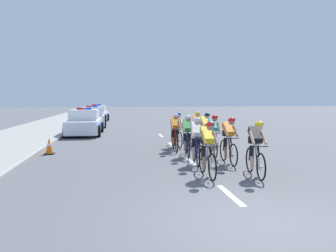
% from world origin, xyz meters
% --- Properties ---
extents(ground_plane, '(160.00, 160.00, 0.00)m').
position_xyz_m(ground_plane, '(0.00, 0.00, 0.00)').
color(ground_plane, '#56565B').
extents(sidewalk_slab, '(4.34, 60.00, 0.12)m').
position_xyz_m(sidewalk_slab, '(-7.59, 14.00, 0.06)').
color(sidewalk_slab, gray).
rests_on(sidewalk_slab, ground).
extents(kerb_edge, '(0.16, 60.00, 0.13)m').
position_xyz_m(kerb_edge, '(-5.50, 14.00, 0.07)').
color(kerb_edge, '#9E9E99').
rests_on(kerb_edge, ground).
extents(lane_markings_centre, '(0.14, 17.60, 0.01)m').
position_xyz_m(lane_markings_centre, '(0.00, 5.78, 0.00)').
color(lane_markings_centre, white).
rests_on(lane_markings_centre, ground).
extents(cyclist_lead, '(0.42, 1.72, 1.56)m').
position_xyz_m(cyclist_lead, '(-0.05, 3.53, 0.79)').
color(cyclist_lead, black).
rests_on(cyclist_lead, ground).
extents(cyclist_second, '(0.45, 1.72, 1.56)m').
position_xyz_m(cyclist_second, '(1.25, 3.36, 0.79)').
color(cyclist_second, black).
rests_on(cyclist_second, ground).
extents(cyclist_third, '(0.45, 1.72, 1.56)m').
position_xyz_m(cyclist_third, '(0.06, 5.27, 0.79)').
color(cyclist_third, black).
rests_on(cyclist_third, ground).
extents(cyclist_fourth, '(0.42, 1.72, 1.56)m').
position_xyz_m(cyclist_fourth, '(1.12, 5.19, 0.79)').
color(cyclist_fourth, black).
rests_on(cyclist_fourth, ground).
extents(cyclist_fifth, '(0.45, 1.72, 1.56)m').
position_xyz_m(cyclist_fifth, '(0.08, 6.76, 0.79)').
color(cyclist_fifth, black).
rests_on(cyclist_fifth, ground).
extents(cyclist_sixth, '(0.45, 1.72, 1.56)m').
position_xyz_m(cyclist_sixth, '(1.07, 6.77, 0.79)').
color(cyclist_sixth, black).
rests_on(cyclist_sixth, ground).
extents(cyclist_seventh, '(0.42, 1.72, 1.56)m').
position_xyz_m(cyclist_seventh, '(-0.14, 8.16, 0.79)').
color(cyclist_seventh, black).
rests_on(cyclist_seventh, ground).
extents(cyclist_eighth, '(0.43, 1.72, 1.56)m').
position_xyz_m(cyclist_eighth, '(1.22, 8.52, 0.79)').
color(cyclist_eighth, black).
rests_on(cyclist_eighth, ground).
extents(cyclist_ninth, '(0.45, 1.72, 1.56)m').
position_xyz_m(cyclist_ninth, '(0.10, 9.13, 0.79)').
color(cyclist_ninth, black).
rests_on(cyclist_ninth, ground).
extents(cyclist_tenth, '(0.45, 1.72, 1.56)m').
position_xyz_m(cyclist_tenth, '(1.13, 9.67, 0.79)').
color(cyclist_tenth, black).
rests_on(cyclist_tenth, ground).
extents(police_car_nearest, '(2.05, 4.43, 1.59)m').
position_xyz_m(police_car_nearest, '(-4.37, 14.87, 0.68)').
color(police_car_nearest, white).
rests_on(police_car_nearest, ground).
extents(police_car_second, '(2.20, 4.50, 1.59)m').
position_xyz_m(police_car_second, '(-4.37, 20.54, 0.68)').
color(police_car_second, silver).
rests_on(police_car_second, ground).
extents(police_car_third, '(2.20, 4.50, 1.59)m').
position_xyz_m(police_car_third, '(-4.37, 26.11, 0.68)').
color(police_car_third, white).
rests_on(police_car_third, ground).
extents(traffic_cone_near, '(0.36, 0.36, 0.64)m').
position_xyz_m(traffic_cone_near, '(-5.03, 7.98, 0.31)').
color(traffic_cone_near, black).
rests_on(traffic_cone_near, ground).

